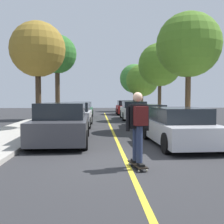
{
  "coord_description": "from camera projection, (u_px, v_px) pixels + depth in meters",
  "views": [
    {
      "loc": [
        -0.74,
        -6.96,
        1.66
      ],
      "look_at": [
        0.06,
        8.47,
        0.88
      ],
      "focal_mm": 44.04,
      "sensor_mm": 36.0,
      "label": 1
    }
  ],
  "objects": [
    {
      "name": "ground",
      "position": [
        127.0,
        163.0,
        7.07
      ],
      "size": [
        80.0,
        80.0,
        0.0
      ],
      "primitive_type": "plane",
      "color": "#2D2D30"
    },
    {
      "name": "center_line",
      "position": [
        116.0,
        139.0,
        11.06
      ],
      "size": [
        0.12,
        39.2,
        0.01
      ],
      "primitive_type": "cube",
      "color": "gold",
      "rests_on": "ground"
    },
    {
      "name": "parked_car_left_nearest",
      "position": [
        62.0,
        123.0,
        10.32
      ],
      "size": [
        2.06,
        4.6,
        1.49
      ],
      "color": "#38383D",
      "rests_on": "ground"
    },
    {
      "name": "parked_car_left_near",
      "position": [
        75.0,
        114.0,
        16.12
      ],
      "size": [
        2.01,
        4.2,
        1.42
      ],
      "color": "#B7B7BC",
      "rests_on": "ground"
    },
    {
      "name": "parked_car_left_far",
      "position": [
        82.0,
        110.0,
        23.13
      ],
      "size": [
        1.86,
        4.31,
        1.36
      ],
      "color": "#1E5B33",
      "rests_on": "ground"
    },
    {
      "name": "parked_car_right_nearest",
      "position": [
        178.0,
        127.0,
        9.66
      ],
      "size": [
        1.99,
        4.4,
        1.33
      ],
      "color": "#B7B7BC",
      "rests_on": "ground"
    },
    {
      "name": "parked_car_right_near",
      "position": [
        148.0,
        116.0,
        15.49
      ],
      "size": [
        1.96,
        4.76,
        1.31
      ],
      "color": "#BCAD89",
      "rests_on": "ground"
    },
    {
      "name": "parked_car_right_far",
      "position": [
        134.0,
        110.0,
        21.68
      ],
      "size": [
        2.07,
        4.68,
        1.41
      ],
      "color": "white",
      "rests_on": "ground"
    },
    {
      "name": "parked_car_right_farthest",
      "position": [
        126.0,
        108.0,
        27.84
      ],
      "size": [
        1.94,
        4.28,
        1.43
      ],
      "color": "maroon",
      "rests_on": "ground"
    },
    {
      "name": "street_tree_left_nearest",
      "position": [
        38.0,
        50.0,
        14.07
      ],
      "size": [
        2.84,
        2.84,
        5.45
      ],
      "color": "#3D2D1E",
      "rests_on": "sidewalk_left"
    },
    {
      "name": "street_tree_left_near",
      "position": [
        57.0,
        55.0,
        20.82
      ],
      "size": [
        2.93,
        2.93,
        6.34
      ],
      "color": "#3D2D1E",
      "rests_on": "sidewalk_left"
    },
    {
      "name": "street_tree_right_nearest",
      "position": [
        189.0,
        45.0,
        13.75
      ],
      "size": [
        3.25,
        3.25,
        5.82
      ],
      "color": "#4C3823",
      "rests_on": "sidewalk_right"
    },
    {
      "name": "street_tree_right_near",
      "position": [
        160.0,
        65.0,
        20.12
      ],
      "size": [
        3.17,
        3.17,
        5.56
      ],
      "color": "#3D2D1E",
      "rests_on": "sidewalk_right"
    },
    {
      "name": "street_tree_right_far",
      "position": [
        142.0,
        80.0,
        28.18
      ],
      "size": [
        3.32,
        3.32,
        5.01
      ],
      "color": "brown",
      "rests_on": "sidewalk_right"
    },
    {
      "name": "street_tree_right_farthest",
      "position": [
        134.0,
        79.0,
        34.25
      ],
      "size": [
        3.6,
        3.6,
        5.77
      ],
      "color": "#3D2D1E",
      "rests_on": "sidewalk_right"
    },
    {
      "name": "skateboard",
      "position": [
        137.0,
        165.0,
        6.51
      ],
      "size": [
        0.39,
        0.87,
        0.1
      ],
      "color": "black",
      "rests_on": "ground"
    },
    {
      "name": "skateboarder",
      "position": [
        138.0,
        123.0,
        6.43
      ],
      "size": [
        0.59,
        0.71,
        1.7
      ],
      "color": "black",
      "rests_on": "skateboard"
    }
  ]
}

